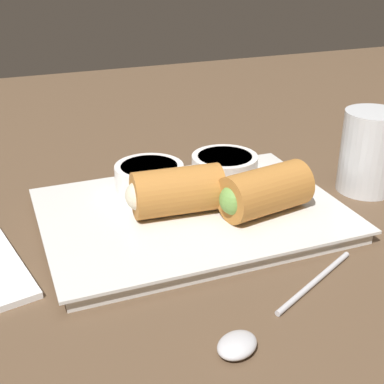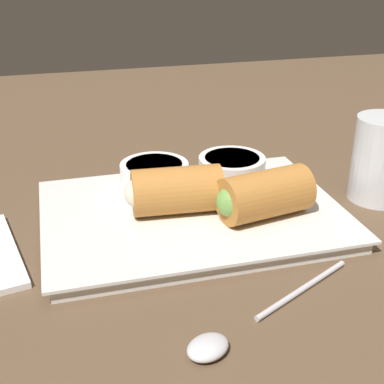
{
  "view_description": "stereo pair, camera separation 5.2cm",
  "coord_description": "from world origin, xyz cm",
  "px_view_note": "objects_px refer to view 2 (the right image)",
  "views": [
    {
      "loc": [
        -21.19,
        -46.64,
        28.61
      ],
      "look_at": [
        -3.69,
        -1.56,
        5.39
      ],
      "focal_mm": 50.0,
      "sensor_mm": 36.0,
      "label": 1
    },
    {
      "loc": [
        -16.24,
        -48.26,
        28.61
      ],
      "look_at": [
        -3.69,
        -1.56,
        5.39
      ],
      "focal_mm": 50.0,
      "sensor_mm": 36.0,
      "label": 2
    }
  ],
  "objects_px": {
    "serving_plate": "(192,215)",
    "dipping_bowl_far": "(232,168)",
    "drinking_glass": "(382,159)",
    "spoon": "(233,332)",
    "dipping_bowl_near": "(155,175)"
  },
  "relations": [
    {
      "from": "serving_plate",
      "to": "dipping_bowl_far",
      "type": "xyz_separation_m",
      "value": [
        0.06,
        0.06,
        0.02
      ]
    },
    {
      "from": "serving_plate",
      "to": "drinking_glass",
      "type": "height_order",
      "value": "drinking_glass"
    },
    {
      "from": "spoon",
      "to": "drinking_glass",
      "type": "bearing_deg",
      "value": 37.61
    },
    {
      "from": "dipping_bowl_near",
      "to": "dipping_bowl_far",
      "type": "height_order",
      "value": "same"
    },
    {
      "from": "serving_plate",
      "to": "spoon",
      "type": "distance_m",
      "value": 0.18
    },
    {
      "from": "spoon",
      "to": "drinking_glass",
      "type": "xyz_separation_m",
      "value": [
        0.23,
        0.18,
        0.04
      ]
    },
    {
      "from": "dipping_bowl_far",
      "to": "serving_plate",
      "type": "bearing_deg",
      "value": -137.54
    },
    {
      "from": "serving_plate",
      "to": "spoon",
      "type": "relative_size",
      "value": 1.78
    },
    {
      "from": "dipping_bowl_near",
      "to": "drinking_glass",
      "type": "relative_size",
      "value": 0.8
    },
    {
      "from": "dipping_bowl_near",
      "to": "spoon",
      "type": "bearing_deg",
      "value": -87.78
    },
    {
      "from": "serving_plate",
      "to": "drinking_glass",
      "type": "xyz_separation_m",
      "value": [
        0.21,
        0.0,
        0.04
      ]
    },
    {
      "from": "spoon",
      "to": "serving_plate",
      "type": "bearing_deg",
      "value": 84.53
    },
    {
      "from": "serving_plate",
      "to": "drinking_glass",
      "type": "bearing_deg",
      "value": 0.1
    },
    {
      "from": "spoon",
      "to": "drinking_glass",
      "type": "height_order",
      "value": "drinking_glass"
    },
    {
      "from": "serving_plate",
      "to": "drinking_glass",
      "type": "relative_size",
      "value": 3.22
    }
  ]
}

